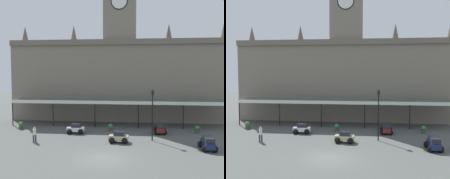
{
  "view_description": "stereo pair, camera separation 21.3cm",
  "coord_description": "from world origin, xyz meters",
  "views": [
    {
      "loc": [
        3.06,
        -21.52,
        7.42
      ],
      "look_at": [
        0.0,
        6.86,
        5.47
      ],
      "focal_mm": 41.43,
      "sensor_mm": 36.0,
      "label": 1
    },
    {
      "loc": [
        3.27,
        -21.49,
        7.42
      ],
      "look_at": [
        0.0,
        6.86,
        5.47
      ],
      "focal_mm": 41.43,
      "sensor_mm": 36.0,
      "label": 2
    }
  ],
  "objects": [
    {
      "name": "planter_near_kerb",
      "position": [
        10.0,
        10.19,
        0.49
      ],
      "size": [
        0.6,
        0.6,
        0.96
      ],
      "color": "#47423D",
      "rests_on": "ground"
    },
    {
      "name": "victorian_lamppost",
      "position": [
        4.44,
        6.23,
        3.41
      ],
      "size": [
        0.3,
        0.3,
        5.56
      ],
      "color": "black",
      "rests_on": "ground"
    },
    {
      "name": "car_white_sedan",
      "position": [
        -4.59,
        8.56,
        0.5
      ],
      "size": [
        2.1,
        1.61,
        1.19
      ],
      "color": "silver",
      "rests_on": "ground"
    },
    {
      "name": "entrance_canopy",
      "position": [
        0.0,
        13.68,
        3.5
      ],
      "size": [
        29.18,
        3.26,
        3.64
      ],
      "color": "#38564C",
      "rests_on": "ground"
    },
    {
      "name": "planter_forecourt_centre",
      "position": [
        -0.55,
        10.1,
        0.49
      ],
      "size": [
        0.6,
        0.6,
        0.96
      ],
      "color": "#47423D",
      "rests_on": "ground"
    },
    {
      "name": "planter_by_canopy",
      "position": [
        -12.26,
        10.1,
        0.49
      ],
      "size": [
        0.6,
        0.6,
        0.96
      ],
      "color": "#47423D",
      "rests_on": "ground"
    },
    {
      "name": "pedestrian_crossing_forecourt",
      "position": [
        -7.9,
        4.18,
        0.91
      ],
      "size": [
        0.36,
        0.34,
        1.67
      ],
      "color": "#3F384C",
      "rests_on": "ground"
    },
    {
      "name": "ground_plane",
      "position": [
        0.0,
        0.0,
        0.0
      ],
      "size": [
        140.0,
        140.0,
        0.0
      ],
      "primitive_type": "plane",
      "color": "#4B4F4D"
    },
    {
      "name": "station_building",
      "position": [
        -0.0,
        19.03,
        7.13
      ],
      "size": [
        32.95,
        6.26,
        22.08
      ],
      "color": "slate",
      "rests_on": "ground"
    },
    {
      "name": "car_navy_estate",
      "position": [
        9.55,
        3.49,
        0.56
      ],
      "size": [
        1.55,
        2.25,
        1.27
      ],
      "color": "#19214C",
      "rests_on": "ground"
    },
    {
      "name": "car_beige_sedan",
      "position": [
        0.9,
        5.09,
        0.5
      ],
      "size": [
        2.1,
        1.61,
        1.19
      ],
      "color": "tan",
      "rests_on": "ground"
    },
    {
      "name": "car_maroon_estate",
      "position": [
        5.54,
        9.63,
        0.56
      ],
      "size": [
        1.57,
        2.27,
        1.27
      ],
      "color": "maroon",
      "rests_on": "ground"
    }
  ]
}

